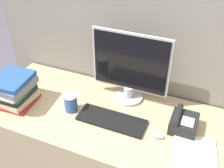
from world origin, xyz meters
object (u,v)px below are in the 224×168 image
monitor (130,69)px  mouse (158,135)px  desk_telephone (183,123)px  coffee_cup (71,103)px  book_stack (16,90)px  keyboard (112,120)px

monitor → mouse: bearing=-44.8°
desk_telephone → mouse: bearing=-133.9°
monitor → coffee_cup: 0.45m
monitor → desk_telephone: (0.41, -0.16, -0.20)m
book_stack → desk_telephone: bearing=9.7°
monitor → desk_telephone: bearing=-20.9°
monitor → coffee_cup: (-0.31, -0.27, -0.18)m
book_stack → desk_telephone: (1.11, 0.19, -0.06)m
desk_telephone → book_stack: bearing=-170.3°
keyboard → desk_telephone: (0.43, 0.11, 0.04)m
monitor → keyboard: size_ratio=1.20×
coffee_cup → monitor: bearing=40.9°
coffee_cup → keyboard: bearing=0.5°
mouse → desk_telephone: size_ratio=0.42×
keyboard → mouse: size_ratio=5.83×
monitor → coffee_cup: size_ratio=4.25×
monitor → coffee_cup: bearing=-139.1°
monitor → keyboard: bearing=-94.0°
keyboard → book_stack: (-0.67, -0.08, 0.10)m
monitor → book_stack: size_ratio=1.94×
monitor → coffee_cup: monitor is taller
mouse → monitor: bearing=135.2°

